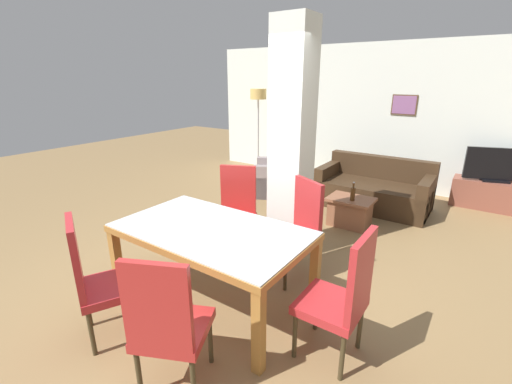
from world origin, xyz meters
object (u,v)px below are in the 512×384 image
coffee_table (350,211)px  tv_stand (491,195)px  dining_chair_head_right (343,295)px  dining_chair_near_left (96,277)px  bottle (353,193)px  dining_chair_far_left (237,208)px  floor_lamp (258,102)px  dining_chair_far_right (298,227)px  armchair (280,179)px  dining_table (212,242)px  dining_chair_near_right (167,322)px  tv_screen (498,165)px  sofa (374,190)px

coffee_table → tv_stand: tv_stand is taller
dining_chair_head_right → dining_chair_near_left: size_ratio=1.00×
dining_chair_near_left → bottle: dining_chair_near_left is taller
dining_chair_far_left → bottle: bearing=-147.4°
floor_lamp → tv_stand: bearing=1.9°
dining_chair_far_right → dining_chair_near_left: 1.98m
dining_chair_far_left → dining_chair_near_left: 1.83m
dining_chair_far_left → armchair: 2.37m
dining_table → dining_chair_far_right: (0.44, 0.87, -0.06)m
dining_chair_near_right → armchair: dining_chair_near_right is taller
dining_chair_near_left → armchair: dining_chair_near_left is taller
dining_chair_far_right → floor_lamp: floor_lamp is taller
dining_chair_near_right → floor_lamp: (-2.86, 5.24, 0.99)m
coffee_table → tv_stand: 2.59m
coffee_table → tv_screen: tv_screen is taller
dining_chair_far_right → floor_lamp: (-2.86, 3.44, 0.99)m
dining_chair_near_right → bottle: 3.34m
coffee_table → dining_chair_far_left: bearing=-119.7°
dining_chair_far_right → coffee_table: dining_chair_far_right is taller
dining_chair_near_left → tv_stand: bearing=90.6°
sofa → armchair: size_ratio=1.54×
dining_chair_near_left → coffee_table: dining_chair_near_left is taller
dining_chair_near_right → dining_chair_far_right: (0.00, 1.81, 0.00)m
coffee_table → floor_lamp: 3.65m
tv_stand → coffee_table: bearing=-130.5°
sofa → tv_screen: (1.63, 0.98, 0.46)m
coffee_table → floor_lamp: bearing=147.6°
dining_chair_far_left → coffee_table: size_ratio=1.69×
dining_table → floor_lamp: floor_lamp is taller
dining_chair_near_right → tv_stand: 5.66m
tv_screen → tv_stand: bearing=180.0°
dining_chair_far_right → dining_chair_head_right: (0.83, -0.87, 0.00)m
bottle → tv_screen: size_ratio=0.29×
sofa → floor_lamp: floor_lamp is taller
sofa → coffee_table: sofa is taller
dining_chair_head_right → tv_screen: size_ratio=1.16×
dining_chair_near_left → dining_table: bearing=90.0°
dining_chair_near_left → dining_chair_far_right: bearing=89.7°
dining_table → sofa: size_ratio=1.01×
dining_chair_far_right → dining_chair_head_right: 1.21m
armchair → floor_lamp: bearing=19.1°
dining_chair_head_right → tv_stand: (0.86, 4.46, -0.33)m
sofa → tv_screen: bearing=-149.1°
dining_chair_near_left → bottle: 3.43m
sofa → armchair: (-1.64, -0.31, -0.00)m
dining_table → tv_screen: tv_screen is taller
dining_chair_near_left → tv_screen: dining_chair_near_left is taller
dining_table → dining_chair_far_left: 1.04m
dining_chair_near_right → armchair: bearing=85.9°
tv_screen → bottle: bearing=32.8°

